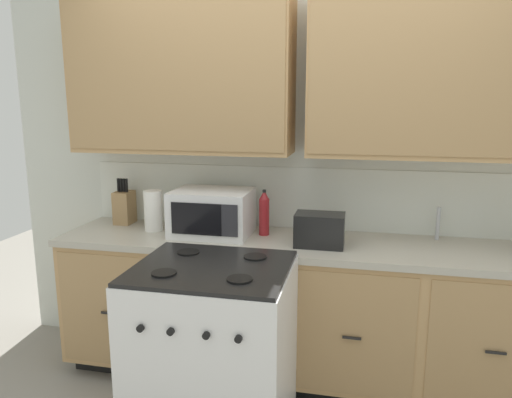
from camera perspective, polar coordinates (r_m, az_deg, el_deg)
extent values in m
cube|color=silver|center=(3.13, 5.57, 2.71)|extent=(4.06, 0.05, 2.49)
cube|color=silver|center=(3.13, 5.45, 0.09)|extent=(2.86, 0.01, 0.40)
cube|color=tan|center=(3.09, -8.87, 14.31)|extent=(1.38, 0.34, 0.95)
cube|color=#A58052|center=(2.93, -10.15, 14.43)|extent=(1.35, 0.01, 0.89)
cube|color=tan|center=(2.91, 20.42, 13.92)|extent=(1.38, 0.34, 0.95)
cube|color=#A58052|center=(2.73, 20.92, 14.08)|extent=(1.35, 0.01, 0.89)
cube|color=black|center=(3.27, 4.47, -19.31)|extent=(2.81, 0.48, 0.10)
cube|color=tan|center=(3.04, 4.52, -12.59)|extent=(2.86, 0.60, 0.76)
cube|color=#A88354|center=(3.10, -16.92, -12.60)|extent=(0.66, 0.01, 0.70)
cube|color=black|center=(3.09, -17.04, -12.81)|extent=(0.10, 0.01, 0.01)
cube|color=#A88354|center=(2.84, -3.78, -14.42)|extent=(0.66, 0.01, 0.70)
cube|color=black|center=(2.83, -3.86, -14.67)|extent=(0.10, 0.01, 0.01)
cube|color=#A88354|center=(2.74, 11.30, -15.60)|extent=(0.66, 0.01, 0.70)
cube|color=black|center=(2.73, 11.29, -15.86)|extent=(0.10, 0.01, 0.01)
cube|color=#A88354|center=(2.83, 26.50, -15.74)|extent=(0.66, 0.01, 0.70)
cube|color=black|center=(2.82, 26.56, -15.99)|extent=(0.10, 0.01, 0.01)
cube|color=#ADA899|center=(2.90, 4.64, -5.32)|extent=(2.89, 0.63, 0.04)
cube|color=#A8AAAF|center=(2.94, 21.09, -5.74)|extent=(0.56, 0.38, 0.02)
cube|color=white|center=(2.56, -5.06, -18.05)|extent=(0.76, 0.66, 0.92)
cube|color=black|center=(2.37, -5.26, -8.10)|extent=(0.74, 0.65, 0.02)
cylinder|color=black|center=(2.28, -10.86, -8.65)|extent=(0.12, 0.12, 0.01)
cylinder|color=black|center=(2.17, -1.96, -9.51)|extent=(0.12, 0.12, 0.01)
cylinder|color=black|center=(2.56, -8.04, -6.28)|extent=(0.12, 0.12, 0.01)
cylinder|color=black|center=(2.46, -0.10, -6.90)|extent=(0.12, 0.12, 0.01)
cylinder|color=black|center=(2.22, -13.56, -14.69)|extent=(0.03, 0.02, 0.03)
cylinder|color=black|center=(2.17, -10.10, -15.23)|extent=(0.03, 0.02, 0.03)
cylinder|color=black|center=(2.11, -5.93, -15.80)|extent=(0.03, 0.02, 0.03)
cylinder|color=black|center=(2.08, -2.11, -16.26)|extent=(0.03, 0.02, 0.03)
cube|color=white|center=(3.00, -5.22, -1.59)|extent=(0.48, 0.36, 0.28)
cube|color=black|center=(2.84, -7.11, -2.37)|extent=(0.31, 0.01, 0.19)
cube|color=#28282D|center=(2.78, -3.15, -2.60)|extent=(0.10, 0.01, 0.19)
cube|color=black|center=(2.78, 7.55, -3.65)|extent=(0.28, 0.18, 0.19)
cube|color=black|center=(2.76, 6.57, -1.78)|extent=(0.02, 0.13, 0.01)
cube|color=black|center=(2.75, 8.64, -1.87)|extent=(0.02, 0.13, 0.01)
cube|color=#9C794E|center=(3.38, -15.33, -0.97)|extent=(0.11, 0.14, 0.22)
cylinder|color=black|center=(3.36, -16.00, 1.60)|extent=(0.02, 0.02, 0.09)
cylinder|color=black|center=(3.35, -15.70, 1.59)|extent=(0.02, 0.02, 0.09)
cylinder|color=black|center=(3.34, -15.40, 1.58)|extent=(0.02, 0.02, 0.09)
cylinder|color=black|center=(3.33, -15.09, 1.57)|extent=(0.02, 0.02, 0.09)
cylinder|color=#B2B5BA|center=(3.08, 20.77, -2.71)|extent=(0.02, 0.02, 0.20)
cylinder|color=white|center=(3.15, -12.08, -1.35)|extent=(0.12, 0.12, 0.26)
cylinder|color=maroon|center=(2.98, 0.97, -2.14)|extent=(0.06, 0.06, 0.23)
cone|color=maroon|center=(2.95, 0.98, 0.55)|extent=(0.06, 0.06, 0.06)
cylinder|color=black|center=(2.95, 0.98, 0.95)|extent=(0.02, 0.02, 0.02)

